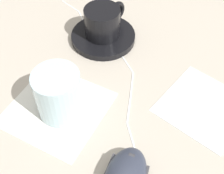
{
  "coord_description": "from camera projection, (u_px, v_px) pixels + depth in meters",
  "views": [
    {
      "loc": [
        -0.12,
        0.33,
        0.44
      ],
      "look_at": [
        0.01,
        0.01,
        0.03
      ],
      "focal_mm": 50.0,
      "sensor_mm": 36.0,
      "label": 1
    }
  ],
  "objects": [
    {
      "name": "mouse_cable",
      "position": [
        107.0,
        57.0,
        0.63
      ],
      "size": [
        0.3,
        0.33,
        0.0
      ],
      "color": "white",
      "rests_on": "ground"
    },
    {
      "name": "coffee_cup",
      "position": [
        103.0,
        21.0,
        0.63
      ],
      "size": [
        0.07,
        0.1,
        0.06
      ],
      "color": "black",
      "rests_on": "saucer"
    },
    {
      "name": "napkin_spare",
      "position": [
        204.0,
        106.0,
        0.55
      ],
      "size": [
        0.18,
        0.18,
        0.0
      ],
      "primitive_type": "cube",
      "rotation": [
        0.0,
        0.0,
        -0.33
      ],
      "color": "white",
      "rests_on": "ground"
    },
    {
      "name": "napkin_under_glass",
      "position": [
        57.0,
        108.0,
        0.55
      ],
      "size": [
        0.18,
        0.18,
        0.0
      ],
      "primitive_type": "cube",
      "rotation": [
        0.0,
        0.0,
        -0.11
      ],
      "color": "silver",
      "rests_on": "ground"
    },
    {
      "name": "saucer",
      "position": [
        103.0,
        37.0,
        0.66
      ],
      "size": [
        0.13,
        0.13,
        0.01
      ],
      "primitive_type": "cylinder",
      "color": "black",
      "rests_on": "ground"
    },
    {
      "name": "ground_plane",
      "position": [
        117.0,
        95.0,
        0.57
      ],
      "size": [
        3.0,
        3.0,
        0.0
      ],
      "primitive_type": "plane",
      "color": "#B2A899"
    },
    {
      "name": "drinking_glass",
      "position": [
        58.0,
        94.0,
        0.51
      ],
      "size": [
        0.08,
        0.08,
        0.09
      ],
      "primitive_type": "cylinder",
      "color": "silver",
      "rests_on": "napkin_under_glass"
    }
  ]
}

